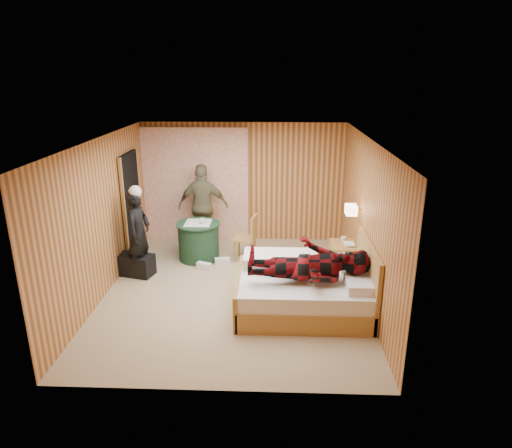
{
  "coord_description": "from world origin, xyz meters",
  "views": [
    {
      "loc": [
        0.63,
        -6.82,
        3.49
      ],
      "look_at": [
        0.35,
        0.39,
        1.05
      ],
      "focal_mm": 32.0,
      "sensor_mm": 36.0,
      "label": 1
    }
  ],
  "objects_px": {
    "chair_far": "(204,222)",
    "woman_standing": "(139,234)",
    "bed": "(304,289)",
    "man_on_bed": "(309,255)",
    "wall_lamp": "(351,210)",
    "nightstand": "(343,259)",
    "chair_near": "(249,235)",
    "man_at_table": "(203,206)",
    "round_table": "(199,241)",
    "duffel_bag": "(135,265)"
  },
  "relations": [
    {
      "from": "bed",
      "to": "man_on_bed",
      "type": "relative_size",
      "value": 1.13
    },
    {
      "from": "duffel_bag",
      "to": "wall_lamp",
      "type": "bearing_deg",
      "value": 13.01
    },
    {
      "from": "wall_lamp",
      "to": "chair_far",
      "type": "height_order",
      "value": "wall_lamp"
    },
    {
      "from": "wall_lamp",
      "to": "man_on_bed",
      "type": "bearing_deg",
      "value": -123.05
    },
    {
      "from": "chair_far",
      "to": "duffel_bag",
      "type": "bearing_deg",
      "value": -118.23
    },
    {
      "from": "bed",
      "to": "woman_standing",
      "type": "xyz_separation_m",
      "value": [
        -2.84,
        1.09,
        0.47
      ]
    },
    {
      "from": "bed",
      "to": "man_at_table",
      "type": "height_order",
      "value": "man_at_table"
    },
    {
      "from": "nightstand",
      "to": "man_at_table",
      "type": "bearing_deg",
      "value": 152.97
    },
    {
      "from": "duffel_bag",
      "to": "man_on_bed",
      "type": "xyz_separation_m",
      "value": [
        2.98,
        -1.32,
        0.78
      ]
    },
    {
      "from": "chair_near",
      "to": "man_on_bed",
      "type": "height_order",
      "value": "man_on_bed"
    },
    {
      "from": "wall_lamp",
      "to": "man_on_bed",
      "type": "xyz_separation_m",
      "value": [
        -0.77,
        -1.19,
        -0.33
      ]
    },
    {
      "from": "nightstand",
      "to": "chair_near",
      "type": "xyz_separation_m",
      "value": [
        -1.71,
        0.65,
        0.21
      ]
    },
    {
      "from": "chair_near",
      "to": "woman_standing",
      "type": "height_order",
      "value": "woman_standing"
    },
    {
      "from": "nightstand",
      "to": "man_at_table",
      "type": "xyz_separation_m",
      "value": [
        -2.68,
        1.37,
        0.55
      ]
    },
    {
      "from": "chair_far",
      "to": "woman_standing",
      "type": "relative_size",
      "value": 0.59
    },
    {
      "from": "round_table",
      "to": "nightstand",
      "type": "bearing_deg",
      "value": -14.04
    },
    {
      "from": "round_table",
      "to": "chair_near",
      "type": "relative_size",
      "value": 0.93
    },
    {
      "from": "bed",
      "to": "man_on_bed",
      "type": "bearing_deg",
      "value": -83.72
    },
    {
      "from": "wall_lamp",
      "to": "duffel_bag",
      "type": "distance_m",
      "value": 3.92
    },
    {
      "from": "nightstand",
      "to": "man_on_bed",
      "type": "height_order",
      "value": "man_on_bed"
    },
    {
      "from": "duffel_bag",
      "to": "man_at_table",
      "type": "distance_m",
      "value": 1.92
    },
    {
      "from": "woman_standing",
      "to": "man_on_bed",
      "type": "distance_m",
      "value": 3.16
    },
    {
      "from": "duffel_bag",
      "to": "chair_far",
      "type": "bearing_deg",
      "value": 68.82
    },
    {
      "from": "chair_far",
      "to": "man_on_bed",
      "type": "xyz_separation_m",
      "value": [
        1.94,
        -2.75,
        0.43
      ]
    },
    {
      "from": "chair_far",
      "to": "chair_near",
      "type": "bearing_deg",
      "value": -27.66
    },
    {
      "from": "round_table",
      "to": "chair_far",
      "type": "relative_size",
      "value": 0.9
    },
    {
      "from": "man_at_table",
      "to": "chair_far",
      "type": "bearing_deg",
      "value": 106.75
    },
    {
      "from": "bed",
      "to": "nightstand",
      "type": "relative_size",
      "value": 3.23
    },
    {
      "from": "duffel_bag",
      "to": "woman_standing",
      "type": "distance_m",
      "value": 0.61
    },
    {
      "from": "round_table",
      "to": "duffel_bag",
      "type": "bearing_deg",
      "value": -143.29
    },
    {
      "from": "round_table",
      "to": "woman_standing",
      "type": "bearing_deg",
      "value": -139.73
    },
    {
      "from": "wall_lamp",
      "to": "chair_far",
      "type": "bearing_deg",
      "value": 150.04
    },
    {
      "from": "round_table",
      "to": "chair_near",
      "type": "bearing_deg",
      "value": -1.4
    },
    {
      "from": "man_at_table",
      "to": "man_on_bed",
      "type": "bearing_deg",
      "value": 123.89
    },
    {
      "from": "bed",
      "to": "woman_standing",
      "type": "distance_m",
      "value": 3.07
    },
    {
      "from": "bed",
      "to": "man_at_table",
      "type": "bearing_deg",
      "value": 126.94
    },
    {
      "from": "duffel_bag",
      "to": "round_table",
      "type": "bearing_deg",
      "value": 51.66
    },
    {
      "from": "nightstand",
      "to": "man_on_bed",
      "type": "distance_m",
      "value": 1.73
    },
    {
      "from": "bed",
      "to": "man_on_bed",
      "type": "xyz_separation_m",
      "value": [
        0.03,
        -0.23,
        0.66
      ]
    },
    {
      "from": "man_at_table",
      "to": "man_on_bed",
      "type": "relative_size",
      "value": 0.97
    },
    {
      "from": "wall_lamp",
      "to": "bed",
      "type": "relative_size",
      "value": 0.13
    },
    {
      "from": "chair_near",
      "to": "man_on_bed",
      "type": "relative_size",
      "value": 0.51
    },
    {
      "from": "man_at_table",
      "to": "man_on_bed",
      "type": "xyz_separation_m",
      "value": [
        1.95,
        -2.79,
        0.11
      ]
    },
    {
      "from": "man_at_table",
      "to": "man_on_bed",
      "type": "height_order",
      "value": "man_on_bed"
    },
    {
      "from": "chair_near",
      "to": "woman_standing",
      "type": "relative_size",
      "value": 0.57
    },
    {
      "from": "chair_near",
      "to": "round_table",
      "type": "bearing_deg",
      "value": -79.95
    },
    {
      "from": "wall_lamp",
      "to": "woman_standing",
      "type": "bearing_deg",
      "value": 178.03
    },
    {
      "from": "wall_lamp",
      "to": "man_on_bed",
      "type": "height_order",
      "value": "man_on_bed"
    },
    {
      "from": "bed",
      "to": "nightstand",
      "type": "height_order",
      "value": "bed"
    },
    {
      "from": "chair_near",
      "to": "chair_far",
      "type": "bearing_deg",
      "value": -114.12
    }
  ]
}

